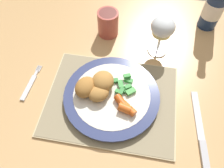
{
  "coord_description": "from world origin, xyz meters",
  "views": [
    {
      "loc": [
        0.05,
        -0.39,
        1.3
      ],
      "look_at": [
        -0.0,
        -0.07,
        0.78
      ],
      "focal_mm": 35.0,
      "sensor_mm": 36.0,
      "label": 1
    }
  ],
  "objects_px": {
    "dinner_plate": "(112,96)",
    "drinking_cup": "(108,23)",
    "dining_table": "(116,89)",
    "wine_glass": "(163,29)",
    "table_knife": "(201,133)",
    "fork": "(30,85)",
    "bottle": "(216,3)"
  },
  "relations": [
    {
      "from": "table_knife",
      "to": "bottle",
      "type": "distance_m",
      "value": 0.44
    },
    {
      "from": "table_knife",
      "to": "fork",
      "type": "bearing_deg",
      "value": 172.25
    },
    {
      "from": "dining_table",
      "to": "fork",
      "type": "xyz_separation_m",
      "value": [
        -0.25,
        -0.09,
        0.09
      ]
    },
    {
      "from": "dinner_plate",
      "to": "fork",
      "type": "distance_m",
      "value": 0.25
    },
    {
      "from": "table_knife",
      "to": "wine_glass",
      "type": "xyz_separation_m",
      "value": [
        -0.13,
        0.27,
        0.09
      ]
    },
    {
      "from": "dinner_plate",
      "to": "wine_glass",
      "type": "bearing_deg",
      "value": 60.72
    },
    {
      "from": "wine_glass",
      "to": "bottle",
      "type": "relative_size",
      "value": 0.51
    },
    {
      "from": "wine_glass",
      "to": "bottle",
      "type": "distance_m",
      "value": 0.23
    },
    {
      "from": "dining_table",
      "to": "dinner_plate",
      "type": "xyz_separation_m",
      "value": [
        0.0,
        -0.09,
        0.11
      ]
    },
    {
      "from": "dining_table",
      "to": "bottle",
      "type": "height_order",
      "value": "bottle"
    },
    {
      "from": "dining_table",
      "to": "table_knife",
      "type": "relative_size",
      "value": 6.36
    },
    {
      "from": "drinking_cup",
      "to": "bottle",
      "type": "bearing_deg",
      "value": 16.01
    },
    {
      "from": "dinner_plate",
      "to": "drinking_cup",
      "type": "height_order",
      "value": "drinking_cup"
    },
    {
      "from": "dining_table",
      "to": "drinking_cup",
      "type": "bearing_deg",
      "value": 108.82
    },
    {
      "from": "fork",
      "to": "bottle",
      "type": "bearing_deg",
      "value": 33.69
    },
    {
      "from": "fork",
      "to": "bottle",
      "type": "distance_m",
      "value": 0.65
    },
    {
      "from": "table_knife",
      "to": "wine_glass",
      "type": "bearing_deg",
      "value": 115.45
    },
    {
      "from": "table_knife",
      "to": "drinking_cup",
      "type": "relative_size",
      "value": 2.47
    },
    {
      "from": "fork",
      "to": "drinking_cup",
      "type": "xyz_separation_m",
      "value": [
        0.19,
        0.26,
        0.04
      ]
    },
    {
      "from": "drinking_cup",
      "to": "dinner_plate",
      "type": "bearing_deg",
      "value": -77.18
    },
    {
      "from": "table_knife",
      "to": "dining_table",
      "type": "bearing_deg",
      "value": 147.91
    },
    {
      "from": "bottle",
      "to": "drinking_cup",
      "type": "bearing_deg",
      "value": -163.99
    },
    {
      "from": "dining_table",
      "to": "drinking_cup",
      "type": "distance_m",
      "value": 0.23
    },
    {
      "from": "bottle",
      "to": "drinking_cup",
      "type": "height_order",
      "value": "bottle"
    },
    {
      "from": "table_knife",
      "to": "wine_glass",
      "type": "height_order",
      "value": "wine_glass"
    },
    {
      "from": "dining_table",
      "to": "wine_glass",
      "type": "height_order",
      "value": "wine_glass"
    },
    {
      "from": "wine_glass",
      "to": "table_knife",
      "type": "bearing_deg",
      "value": -64.55
    },
    {
      "from": "dining_table",
      "to": "drinking_cup",
      "type": "relative_size",
      "value": 15.7
    },
    {
      "from": "dinner_plate",
      "to": "table_knife",
      "type": "relative_size",
      "value": 1.25
    },
    {
      "from": "fork",
      "to": "bottle",
      "type": "relative_size",
      "value": 0.5
    },
    {
      "from": "wine_glass",
      "to": "fork",
      "type": "bearing_deg",
      "value": -150.78
    },
    {
      "from": "dining_table",
      "to": "dinner_plate",
      "type": "distance_m",
      "value": 0.14
    }
  ]
}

